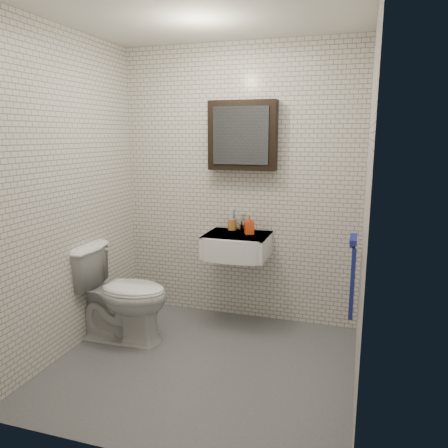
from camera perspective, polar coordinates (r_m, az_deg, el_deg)
name	(u,v)px	position (r m, az deg, el deg)	size (l,w,h in m)	color
ground	(203,364)	(3.47, -2.82, -17.85)	(2.20, 2.00, 0.01)	#53565B
room_shell	(200,170)	(3.03, -3.09, 7.01)	(2.22, 2.02, 2.51)	silver
washbasin	(236,246)	(3.82, 1.57, -2.83)	(0.55, 0.50, 0.20)	white
faucet	(242,223)	(3.97, 2.36, 0.10)	(0.06, 0.20, 0.15)	silver
mirror_cabinet	(243,136)	(3.89, 2.44, 11.46)	(0.60, 0.15, 0.60)	black
towel_rail	(353,272)	(3.33, 16.48, -6.08)	(0.09, 0.30, 0.58)	silver
toothbrush_cup	(232,224)	(4.00, 1.08, 0.00)	(0.10, 0.10, 0.22)	#AD6D2B
soap_bottle	(249,225)	(3.83, 3.32, -0.07)	(0.08, 0.08, 0.17)	#DB4E17
toilet	(121,293)	(3.79, -13.30, -8.77)	(0.46, 0.80, 0.82)	white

